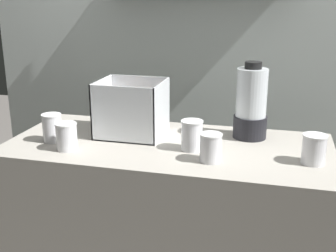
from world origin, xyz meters
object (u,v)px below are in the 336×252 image
(carrot_display_bin, at_px, (133,118))
(juice_cup_orange_far_left, at_px, (52,129))
(juice_cup_mango_middle, at_px, (192,137))
(blender_pitcher, at_px, (251,105))
(juice_cup_beet_far_right, at_px, (314,151))
(juice_cup_carrot_left, at_px, (67,138))
(juice_cup_orange_right, at_px, (211,149))

(carrot_display_bin, height_order, juice_cup_orange_far_left, carrot_display_bin)
(juice_cup_orange_far_left, bearing_deg, carrot_display_bin, 30.10)
(carrot_display_bin, distance_m, juice_cup_mango_middle, 0.33)
(carrot_display_bin, bearing_deg, blender_pitcher, 9.85)
(carrot_display_bin, bearing_deg, juice_cup_orange_far_left, -149.90)
(blender_pitcher, bearing_deg, juice_cup_beet_far_right, -44.73)
(carrot_display_bin, bearing_deg, juice_cup_carrot_left, -127.76)
(juice_cup_mango_middle, relative_size, juice_cup_beet_far_right, 1.09)
(blender_pitcher, distance_m, juice_cup_carrot_left, 0.81)
(juice_cup_mango_middle, height_order, juice_cup_orange_right, juice_cup_mango_middle)
(juice_cup_mango_middle, bearing_deg, juice_cup_orange_far_left, -175.65)
(juice_cup_mango_middle, bearing_deg, juice_cup_orange_right, -48.57)
(juice_cup_orange_far_left, xyz_separation_m, juice_cup_carrot_left, (0.11, -0.08, -0.01))
(blender_pitcher, height_order, juice_cup_orange_far_left, blender_pitcher)
(carrot_display_bin, distance_m, juice_cup_carrot_left, 0.33)
(juice_cup_carrot_left, distance_m, juice_cup_beet_far_right, 0.99)
(blender_pitcher, xyz_separation_m, juice_cup_carrot_left, (-0.73, -0.35, -0.10))
(carrot_display_bin, bearing_deg, juice_cup_orange_right, -31.35)
(carrot_display_bin, relative_size, juice_cup_mango_middle, 2.31)
(blender_pitcher, xyz_separation_m, juice_cup_mango_middle, (-0.22, -0.23, -0.10))
(juice_cup_mango_middle, xyz_separation_m, juice_cup_orange_right, (0.10, -0.11, -0.01))
(juice_cup_orange_far_left, distance_m, juice_cup_orange_right, 0.71)
(carrot_display_bin, height_order, juice_cup_orange_right, carrot_display_bin)
(blender_pitcher, distance_m, juice_cup_orange_right, 0.37)
(juice_cup_mango_middle, distance_m, juice_cup_orange_right, 0.15)
(juice_cup_orange_right, relative_size, juice_cup_beet_far_right, 0.98)
(juice_cup_carrot_left, height_order, juice_cup_beet_far_right, same)
(juice_cup_orange_right, bearing_deg, juice_cup_beet_far_right, 11.23)
(juice_cup_orange_right, bearing_deg, juice_cup_carrot_left, -178.28)
(juice_cup_orange_far_left, bearing_deg, blender_pitcher, 18.02)
(juice_cup_orange_far_left, distance_m, juice_cup_mango_middle, 0.62)
(blender_pitcher, bearing_deg, juice_cup_orange_far_left, -161.98)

